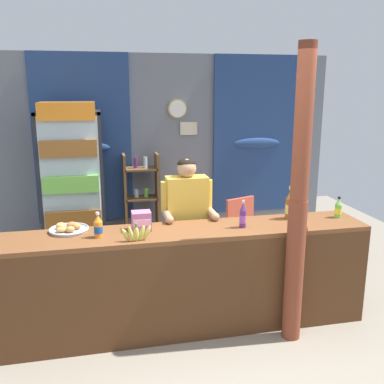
% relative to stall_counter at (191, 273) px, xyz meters
% --- Properties ---
extents(ground_plane, '(7.45, 7.45, 0.00)m').
position_rel_stall_counter_xyz_m(ground_plane, '(0.15, 0.71, -0.59)').
color(ground_plane, gray).
extents(back_wall_curtained, '(4.76, 0.22, 2.65)m').
position_rel_stall_counter_xyz_m(back_wall_curtained, '(0.17, 2.48, 0.76)').
color(back_wall_curtained, slate).
rests_on(back_wall_curtained, ground).
extents(stall_counter, '(3.34, 0.55, 0.97)m').
position_rel_stall_counter_xyz_m(stall_counter, '(0.00, 0.00, 0.00)').
color(stall_counter, brown).
rests_on(stall_counter, ground).
extents(timber_post, '(0.18, 0.16, 2.56)m').
position_rel_stall_counter_xyz_m(timber_post, '(0.88, -0.26, 0.63)').
color(timber_post, brown).
rests_on(timber_post, ground).
extents(drink_fridge, '(0.76, 0.67, 2.04)m').
position_rel_stall_counter_xyz_m(drink_fridge, '(-1.09, 1.91, 0.52)').
color(drink_fridge, '#232328').
rests_on(drink_fridge, ground).
extents(bottle_shelf_rack, '(0.48, 0.28, 1.35)m').
position_rel_stall_counter_xyz_m(bottle_shelf_rack, '(-0.21, 2.21, 0.11)').
color(bottle_shelf_rack, brown).
rests_on(bottle_shelf_rack, ground).
extents(plastic_lawn_chair, '(0.57, 0.57, 0.86)m').
position_rel_stall_counter_xyz_m(plastic_lawn_chair, '(0.91, 1.60, -0.10)').
color(plastic_lawn_chair, '#E5563D').
rests_on(plastic_lawn_chair, ground).
extents(shopkeeper, '(0.52, 0.42, 1.53)m').
position_rel_stall_counter_xyz_m(shopkeeper, '(0.09, 0.58, 0.37)').
color(shopkeeper, '#28282D').
rests_on(shopkeeper, ground).
extents(soda_bottle_iced_tea, '(0.10, 0.10, 0.32)m').
position_rel_stall_counter_xyz_m(soda_bottle_iced_tea, '(1.04, 0.23, 0.51)').
color(soda_bottle_iced_tea, brown).
rests_on(soda_bottle_iced_tea, stall_counter).
extents(soda_bottle_orange_soda, '(0.07, 0.07, 0.22)m').
position_rel_stall_counter_xyz_m(soda_bottle_orange_soda, '(-0.79, 0.08, 0.47)').
color(soda_bottle_orange_soda, orange).
rests_on(soda_bottle_orange_soda, stall_counter).
extents(soda_bottle_lime_soda, '(0.07, 0.07, 0.21)m').
position_rel_stall_counter_xyz_m(soda_bottle_lime_soda, '(1.52, 0.17, 0.46)').
color(soda_bottle_lime_soda, '#75C64C').
rests_on(soda_bottle_lime_soda, stall_counter).
extents(soda_bottle_grape_soda, '(0.06, 0.06, 0.26)m').
position_rel_stall_counter_xyz_m(soda_bottle_grape_soda, '(0.50, 0.07, 0.48)').
color(soda_bottle_grape_soda, '#56286B').
rests_on(soda_bottle_grape_soda, stall_counter).
extents(snack_box_wafer, '(0.17, 0.14, 0.17)m').
position_rel_stall_counter_xyz_m(snack_box_wafer, '(-0.41, 0.20, 0.46)').
color(snack_box_wafer, '#B76699').
rests_on(snack_box_wafer, stall_counter).
extents(pastry_tray, '(0.35, 0.35, 0.07)m').
position_rel_stall_counter_xyz_m(pastry_tray, '(-1.05, 0.29, 0.40)').
color(pastry_tray, '#BCBCC1').
rests_on(pastry_tray, stall_counter).
extents(banana_bunch, '(0.27, 0.05, 0.16)m').
position_rel_stall_counter_xyz_m(banana_bunch, '(-0.47, -0.08, 0.44)').
color(banana_bunch, '#CCC14C').
rests_on(banana_bunch, stall_counter).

